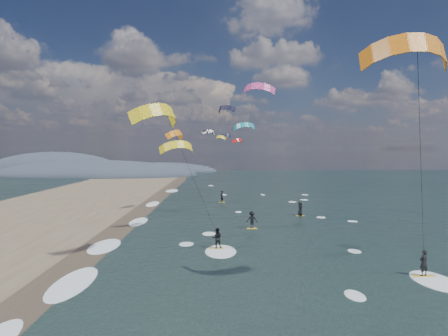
{
  "coord_description": "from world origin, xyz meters",
  "views": [
    {
      "loc": [
        -1.45,
        -17.43,
        8.52
      ],
      "look_at": [
        -1.0,
        12.0,
        7.0
      ],
      "focal_mm": 30.0,
      "sensor_mm": 36.0,
      "label": 1
    }
  ],
  "objects": [
    {
      "name": "ground",
      "position": [
        0.0,
        0.0,
        0.0
      ],
      "size": [
        260.0,
        260.0,
        0.0
      ],
      "primitive_type": "plane",
      "color": "black",
      "rests_on": "ground"
    },
    {
      "name": "bg_kite_field",
      "position": [
        -0.52,
        50.55,
        12.5
      ],
      "size": [
        13.33,
        72.98,
        8.06
      ],
      "color": "teal",
      "rests_on": "ground"
    },
    {
      "name": "far_kitesurfers",
      "position": [
        3.68,
        28.09,
        0.93
      ],
      "size": [
        10.97,
        20.53,
        1.86
      ],
      "color": "yellow",
      "rests_on": "ground"
    },
    {
      "name": "wet_sand_strip",
      "position": [
        -12.0,
        10.0,
        0.0
      ],
      "size": [
        3.0,
        240.0,
        0.0
      ],
      "primitive_type": "cube",
      "color": "#382D23",
      "rests_on": "ground"
    },
    {
      "name": "kitesurfer_near_b",
      "position": [
        -3.94,
        9.72,
        7.86
      ],
      "size": [
        6.91,
        9.33,
        12.33
      ],
      "color": "yellow",
      "rests_on": "ground"
    },
    {
      "name": "shoreline_surf",
      "position": [
        -10.8,
        14.75,
        0.0
      ],
      "size": [
        2.4,
        79.4,
        0.11
      ],
      "color": "white",
      "rests_on": "ground"
    },
    {
      "name": "coastal_hills",
      "position": [
        -44.84,
        107.86,
        0.0
      ],
      "size": [
        80.0,
        41.0,
        15.0
      ],
      "color": "#3D4756",
      "rests_on": "ground"
    },
    {
      "name": "kitesurfer_near_a",
      "position": [
        9.02,
        1.89,
        11.14
      ],
      "size": [
        7.77,
        8.31,
        14.73
      ],
      "color": "yellow",
      "rests_on": "ground"
    }
  ]
}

